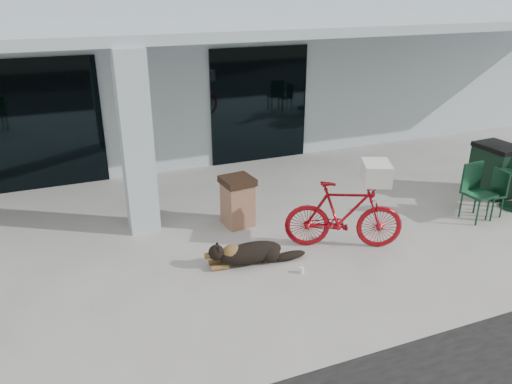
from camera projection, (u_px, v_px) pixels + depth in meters
name	position (u px, v px, depth m)	size (l,w,h in m)	color
ground	(273.00, 275.00, 7.45)	(80.00, 80.00, 0.00)	#B6B3AB
building	(152.00, 52.00, 13.85)	(22.00, 7.00, 4.50)	#ADBDC4
storefront_glass_left	(31.00, 126.00, 10.09)	(2.80, 0.06, 2.70)	black
storefront_glass_right	(259.00, 105.00, 11.80)	(2.40, 0.06, 2.70)	black
column	(137.00, 144.00, 8.30)	(0.50, 0.50, 3.12)	#ADBDC4
overhang	(198.00, 31.00, 9.28)	(22.00, 2.80, 0.18)	#ADBDC4
bicycle	(344.00, 215.00, 8.05)	(0.54, 1.90, 1.14)	maroon
laundry_basket	(376.00, 173.00, 7.75)	(0.56, 0.41, 0.33)	white
dog	(251.00, 252.00, 7.71)	(1.18, 0.39, 0.39)	black
cup_near_dog	(302.00, 270.00, 7.50)	(0.07, 0.07, 0.09)	white
cafe_chair_far_a	(479.00, 193.00, 9.02)	(0.47, 0.52, 1.04)	#133924
cafe_chair_far_b	(490.00, 194.00, 9.21)	(0.40, 0.44, 0.88)	#133924
trash_receptacle	(238.00, 201.00, 8.84)	(0.53, 0.53, 0.91)	#8F624A
wheeled_bin	(494.00, 170.00, 10.12)	(0.65, 0.83, 1.06)	black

